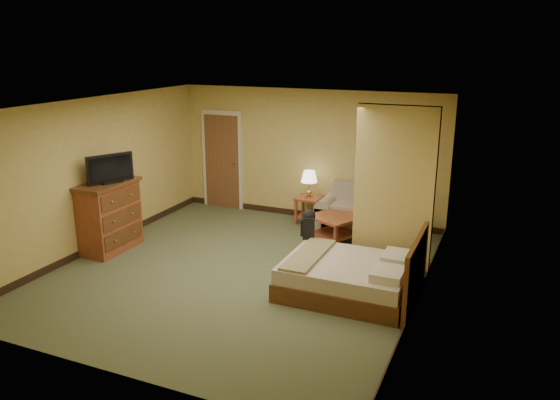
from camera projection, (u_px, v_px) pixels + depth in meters
The scene contains 17 objects.
floor at pixel (241, 271), 8.60m from camera, with size 6.00×6.00×0.00m, color #4D5235.
ceiling at pixel (237, 105), 7.87m from camera, with size 6.00×6.00×0.00m, color white.
back_wall at pixel (309, 155), 10.88m from camera, with size 5.50×0.02×2.60m, color tan.
left_wall at pixel (96, 175), 9.28m from camera, with size 0.02×6.00×2.60m, color tan.
right_wall at pixel (424, 214), 7.19m from camera, with size 0.02×6.00×2.60m, color tan.
partition at pixel (394, 192), 8.24m from camera, with size 1.20×0.15×2.60m, color tan.
door at pixel (222, 160), 11.67m from camera, with size 0.94×0.16×2.10m.
baseboard at pixel (307, 214), 11.22m from camera, with size 5.50×0.02×0.12m, color black.
loveseat at pixel (364, 217), 10.30m from camera, with size 1.73×0.80×0.87m.
side_table at pixel (309, 206), 10.78m from camera, with size 0.49×0.49×0.54m.
table_lamp at pixel (309, 177), 10.62m from camera, with size 0.32×0.32×0.53m.
coffee_table at pixel (335, 223), 9.75m from camera, with size 1.02×1.02×0.49m.
wall_picture at pixel (373, 145), 10.28m from camera, with size 0.68×0.04×0.53m.
dresser at pixel (110, 216), 9.32m from camera, with size 0.60×1.13×1.21m.
tv at pixel (110, 169), 9.05m from camera, with size 0.40×0.74×0.49m.
bed at pixel (352, 277), 7.74m from camera, with size 1.88×1.52×0.98m.
backpack at pixel (309, 223), 8.62m from camera, with size 0.25×0.31×0.46m.
Camera 1 is at (3.71, -7.05, 3.49)m, focal length 35.00 mm.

